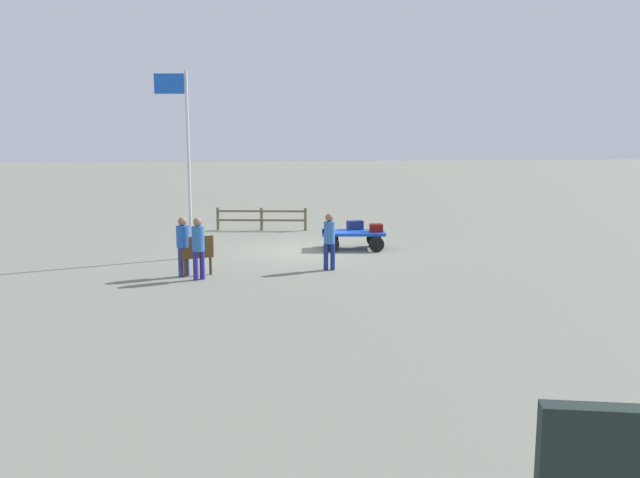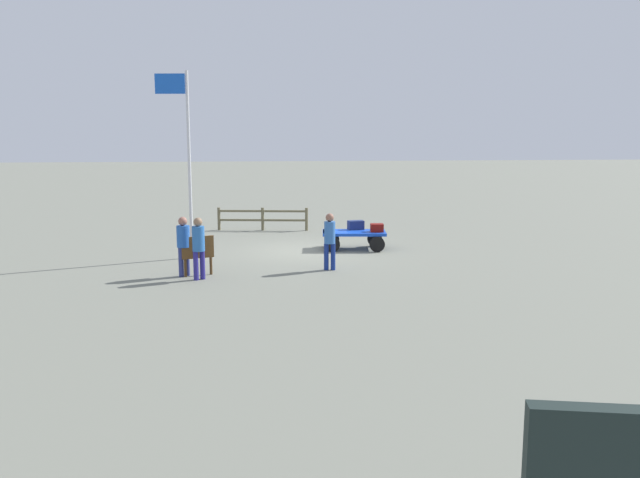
% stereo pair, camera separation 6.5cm
% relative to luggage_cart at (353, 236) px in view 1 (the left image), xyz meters
% --- Properties ---
extents(ground_plane, '(120.00, 120.00, 0.00)m').
position_rel_luggage_cart_xyz_m(ground_plane, '(1.64, 0.22, -0.46)').
color(ground_plane, slate).
extents(luggage_cart, '(2.26, 1.42, 0.62)m').
position_rel_luggage_cart_xyz_m(luggage_cart, '(0.00, 0.00, 0.00)').
color(luggage_cart, blue).
rests_on(luggage_cart, ground).
extents(suitcase_maroon, '(0.59, 0.39, 0.31)m').
position_rel_luggage_cart_xyz_m(suitcase_maroon, '(-0.14, -0.42, 0.32)').
color(suitcase_maroon, navy).
rests_on(suitcase_maroon, luggage_cart).
extents(suitcase_olive, '(0.46, 0.37, 0.28)m').
position_rel_luggage_cart_xyz_m(suitcase_olive, '(-0.79, 0.18, 0.30)').
color(suitcase_olive, maroon).
rests_on(suitcase_olive, luggage_cart).
extents(worker_lead, '(0.37, 0.37, 1.69)m').
position_rel_luggage_cart_xyz_m(worker_lead, '(1.19, 3.37, 0.52)').
color(worker_lead, navy).
rests_on(worker_lead, ground).
extents(worker_trailing, '(0.52, 0.52, 1.70)m').
position_rel_luggage_cart_xyz_m(worker_trailing, '(5.39, 3.83, 0.55)').
color(worker_trailing, navy).
rests_on(worker_trailing, ground).
extents(worker_supervisor, '(0.47, 0.47, 1.74)m').
position_rel_luggage_cart_xyz_m(worker_supervisor, '(4.93, 4.31, 0.56)').
color(worker_supervisor, navy).
rests_on(worker_supervisor, ground).
extents(flagpole, '(1.04, 0.15, 5.93)m').
position_rel_luggage_cart_xyz_m(flagpole, '(5.55, 1.09, 3.08)').
color(flagpole, silver).
rests_on(flagpole, ground).
extents(signboard, '(0.89, 0.37, 1.14)m').
position_rel_luggage_cart_xyz_m(signboard, '(5.00, 3.80, 0.27)').
color(signboard, '#4C3319').
rests_on(signboard, ground).
extents(wooden_fence, '(3.69, 0.58, 0.93)m').
position_rel_luggage_cart_xyz_m(wooden_fence, '(3.09, -4.58, 0.08)').
color(wooden_fence, brown).
rests_on(wooden_fence, ground).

